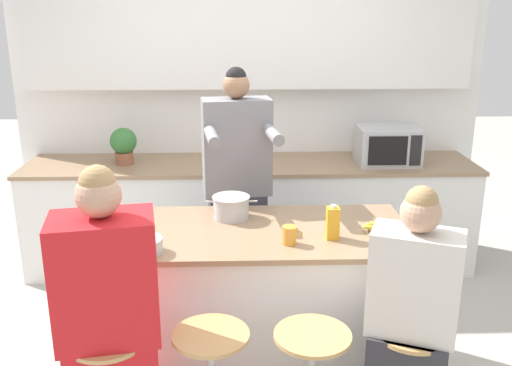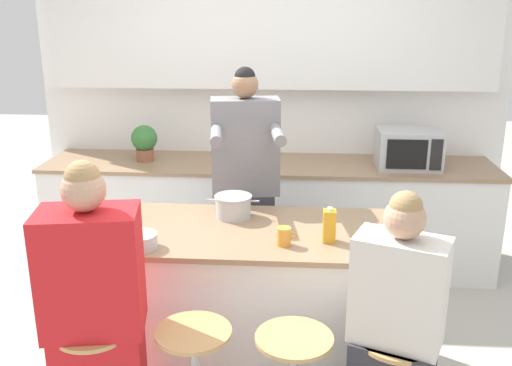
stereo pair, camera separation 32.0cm
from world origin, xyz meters
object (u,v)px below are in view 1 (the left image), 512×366
juice_carton (333,223)px  potted_plant (124,144)px  person_wrapped_blanket (110,333)px  kitchen_island (256,300)px  fruit_bowl (145,246)px  cooking_pot (231,207)px  coffee_cup_near (290,235)px  person_cooking (237,202)px  person_seated_near (409,342)px  microwave (387,145)px  banana_bunch (373,227)px

juice_carton → potted_plant: potted_plant is taller
person_wrapped_blanket → juice_carton: person_wrapped_blanket is taller
kitchen_island → fruit_bowl: (-0.58, -0.29, 0.48)m
fruit_bowl → juice_carton: size_ratio=0.96×
person_wrapped_blanket → cooking_pot: (0.54, 0.92, 0.26)m
coffee_cup_near → juice_carton: (0.24, 0.07, 0.04)m
cooking_pot → juice_carton: (0.55, -0.33, 0.02)m
person_cooking → potted_plant: person_cooking is taller
juice_carton → potted_plant: size_ratio=0.66×
kitchen_island → fruit_bowl: 0.81m
person_wrapped_blanket → kitchen_island: bearing=37.1°
person_seated_near → juice_carton: bearing=137.0°
microwave → potted_plant: microwave is taller
microwave → juice_carton: bearing=-114.0°
cooking_pot → person_seated_near: bearing=-48.3°
banana_bunch → juice_carton: bearing=-157.3°
person_cooking → fruit_bowl: size_ratio=9.44×
potted_plant → kitchen_island: bearing=-55.3°
kitchen_island → juice_carton: juice_carton is taller
fruit_bowl → potted_plant: bearing=103.8°
cooking_pot → fruit_bowl: (-0.43, -0.49, -0.03)m
person_seated_near → coffee_cup_near: bearing=156.5°
person_seated_near → microwave: 2.21m
coffee_cup_near → potted_plant: size_ratio=0.37×
person_seated_near → fruit_bowl: 1.36m
banana_bunch → microwave: bearing=73.1°
person_cooking → juice_carton: bearing=-62.9°
cooking_pot → coffee_cup_near: (0.31, -0.40, -0.02)m
person_wrapped_blanket → microwave: (1.77, 2.13, 0.33)m
cooking_pot → microwave: size_ratio=0.64×
kitchen_island → microwave: microwave is taller
person_wrapped_blanket → fruit_bowl: bearing=67.2°
coffee_cup_near → banana_bunch: coffee_cup_near is taller
juice_carton → person_cooking: bearing=124.8°
banana_bunch → microwave: size_ratio=0.33×
person_wrapped_blanket → person_seated_near: 1.36m
cooking_pot → coffee_cup_near: size_ratio=2.86×
person_seated_near → juice_carton: person_seated_near is taller
coffee_cup_near → banana_bunch: (0.49, 0.17, -0.03)m
kitchen_island → person_wrapped_blanket: bearing=-133.2°
person_cooking → person_seated_near: size_ratio=1.26×
cooking_pot → fruit_bowl: size_ratio=1.68×
person_seated_near → juice_carton: size_ratio=7.16×
banana_bunch → potted_plant: size_ratio=0.54×
person_seated_near → cooking_pot: (-0.82, 0.92, 0.34)m
person_wrapped_blanket → banana_bunch: (1.33, 0.69, 0.22)m
person_cooking → banana_bunch: size_ratio=11.10×
person_cooking → fruit_bowl: bearing=-125.5°
kitchen_island → person_wrapped_blanket: size_ratio=1.17×
banana_bunch → coffee_cup_near: bearing=-160.8°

